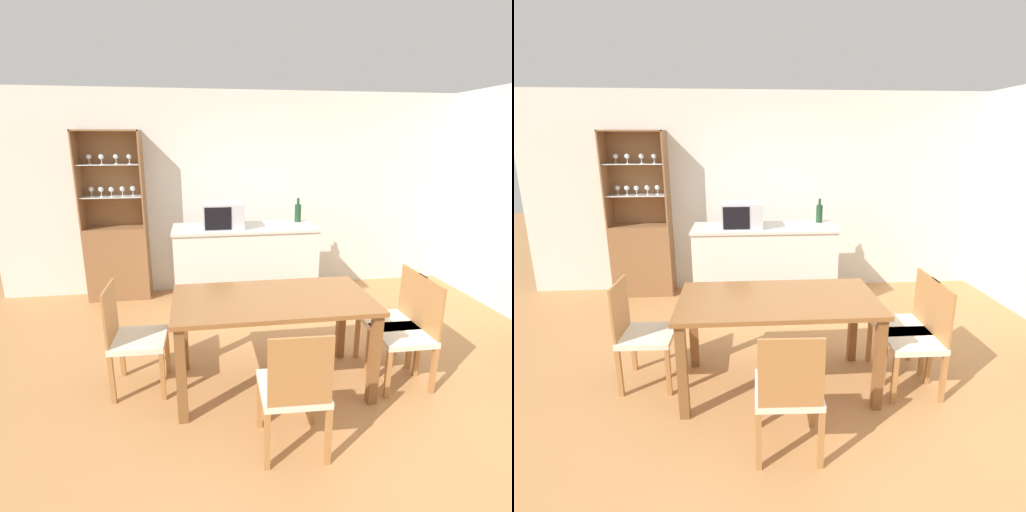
# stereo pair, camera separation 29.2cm
# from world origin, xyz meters

# --- Properties ---
(ground_plane) EXTENTS (18.00, 18.00, 0.00)m
(ground_plane) POSITION_xyz_m (0.00, 0.00, 0.00)
(ground_plane) COLOR #B27A47
(wall_back) EXTENTS (6.80, 0.06, 2.55)m
(wall_back) POSITION_xyz_m (0.00, 2.63, 1.27)
(wall_back) COLOR silver
(wall_back) RESTS_ON ground_plane
(kitchen_counter) EXTENTS (1.66, 0.64, 0.99)m
(kitchen_counter) POSITION_xyz_m (-0.38, 1.90, 0.50)
(kitchen_counter) COLOR silver
(kitchen_counter) RESTS_ON ground_plane
(display_cabinet) EXTENTS (0.75, 0.33, 2.07)m
(display_cabinet) POSITION_xyz_m (-1.92, 2.44, 0.62)
(display_cabinet) COLOR brown
(display_cabinet) RESTS_ON ground_plane
(dining_table) EXTENTS (1.54, 0.82, 0.77)m
(dining_table) POSITION_xyz_m (-0.37, 0.23, 0.66)
(dining_table) COLOR brown
(dining_table) RESTS_ON ground_plane
(dining_chair_side_right_near) EXTENTS (0.42, 0.42, 0.89)m
(dining_chair_side_right_near) POSITION_xyz_m (0.73, 0.11, 0.45)
(dining_chair_side_right_near) COLOR beige
(dining_chair_side_right_near) RESTS_ON ground_plane
(dining_chair_side_left_far) EXTENTS (0.43, 0.43, 0.89)m
(dining_chair_side_left_far) POSITION_xyz_m (-1.46, 0.36, 0.45)
(dining_chair_side_left_far) COLOR beige
(dining_chair_side_left_far) RESTS_ON ground_plane
(dining_chair_head_near) EXTENTS (0.43, 0.43, 0.89)m
(dining_chair_head_near) POSITION_xyz_m (-0.37, -0.50, 0.45)
(dining_chair_head_near) COLOR beige
(dining_chair_head_near) RESTS_ON ground_plane
(dining_chair_side_right_far) EXTENTS (0.42, 0.42, 0.89)m
(dining_chair_side_right_far) POSITION_xyz_m (0.73, 0.36, 0.45)
(dining_chair_side_right_far) COLOR beige
(dining_chair_side_right_far) RESTS_ON ground_plane
(microwave) EXTENTS (0.45, 0.40, 0.29)m
(microwave) POSITION_xyz_m (-0.63, 1.86, 1.13)
(microwave) COLOR #B7BABF
(microwave) RESTS_ON kitchen_counter
(wine_bottle) EXTENTS (0.08, 0.08, 0.29)m
(wine_bottle) POSITION_xyz_m (0.30, 2.09, 1.10)
(wine_bottle) COLOR #193D23
(wine_bottle) RESTS_ON kitchen_counter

